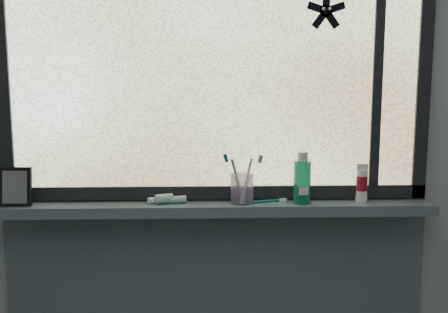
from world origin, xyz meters
name	(u,v)px	position (x,y,z in m)	size (l,w,h in m)	color
wall_back	(216,139)	(0.00, 1.30, 1.25)	(3.00, 0.01, 2.50)	#9EA3A8
windowsill	(216,208)	(0.00, 1.23, 1.00)	(1.62, 0.14, 0.04)	#4B5C64
window_pane	(216,64)	(0.00, 1.28, 1.53)	(1.50, 0.01, 1.00)	silver
frame_bottom	(216,192)	(0.00, 1.28, 1.05)	(1.60, 0.03, 0.05)	black
frame_left	(2,64)	(-0.78, 1.28, 1.53)	(0.05, 0.03, 1.10)	black
frame_right	(424,65)	(0.78, 1.28, 1.53)	(0.05, 0.03, 1.10)	black
frame_mullion	(378,64)	(0.60, 1.28, 1.53)	(0.04, 0.03, 1.00)	black
starfish_sticker	(326,11)	(0.40, 1.27, 1.72)	(0.15, 0.02, 0.15)	black
vanity_mirror	(16,187)	(-0.73, 1.21, 1.09)	(0.11, 0.06, 0.14)	black
toothpaste_tube	(170,199)	(-0.17, 1.23, 1.04)	(0.20, 0.04, 0.04)	silver
toothbrush_cup	(242,189)	(0.09, 1.22, 1.07)	(0.08, 0.08, 0.11)	#C6A5DA
toothbrush_lying	(258,201)	(0.16, 1.22, 1.03)	(0.21, 0.02, 0.01)	#0D5C76
mouthwash_bottle	(302,178)	(0.32, 1.22, 1.12)	(0.06, 0.06, 0.16)	#1D9771
cream_tube	(362,182)	(0.55, 1.24, 1.10)	(0.04, 0.04, 0.10)	silver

